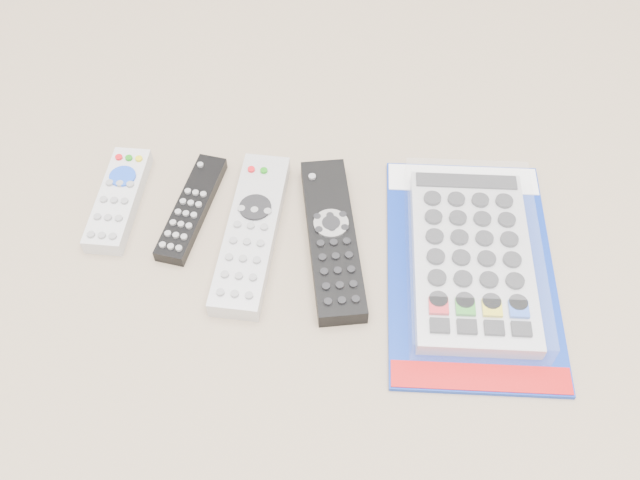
# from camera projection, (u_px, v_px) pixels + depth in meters

# --- Properties ---
(remote_small_grey) EXTENTS (0.05, 0.15, 0.02)m
(remote_small_grey) POSITION_uv_depth(u_px,v_px,m) (118.00, 199.00, 0.86)
(remote_small_grey) COLOR #B5B5B7
(remote_small_grey) RESTS_ON ground
(remote_slim_black) EXTENTS (0.06, 0.16, 0.02)m
(remote_slim_black) POSITION_uv_depth(u_px,v_px,m) (192.00, 208.00, 0.86)
(remote_slim_black) COLOR black
(remote_slim_black) RESTS_ON ground
(remote_silver_dvd) EXTENTS (0.07, 0.23, 0.03)m
(remote_silver_dvd) POSITION_uv_depth(u_px,v_px,m) (251.00, 232.00, 0.83)
(remote_silver_dvd) COLOR #B3B3B8
(remote_silver_dvd) RESTS_ON ground
(remote_large_black) EXTENTS (0.09, 0.23, 0.02)m
(remote_large_black) POSITION_uv_depth(u_px,v_px,m) (332.00, 238.00, 0.82)
(remote_large_black) COLOR black
(remote_large_black) RESTS_ON ground
(jumbo_remote_packaged) EXTENTS (0.20, 0.32, 0.04)m
(jumbo_remote_packaged) POSITION_uv_depth(u_px,v_px,m) (472.00, 257.00, 0.80)
(jumbo_remote_packaged) COLOR #0D2B95
(jumbo_remote_packaged) RESTS_ON ground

